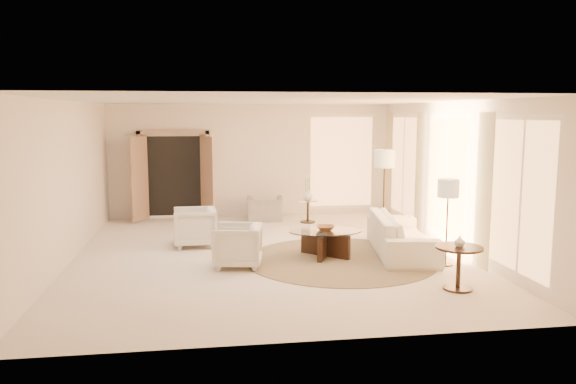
{
  "coord_description": "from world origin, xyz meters",
  "views": [
    {
      "loc": [
        -1.11,
        -9.99,
        2.58
      ],
      "look_at": [
        0.4,
        0.4,
        1.1
      ],
      "focal_mm": 35.0,
      "sensor_mm": 36.0,
      "label": 1
    }
  ],
  "objects": [
    {
      "name": "floor_lamp_far",
      "position": [
        2.9,
        -1.14,
        1.26
      ],
      "size": [
        0.36,
        0.36,
        1.48
      ],
      "rotation": [
        0.0,
        0.0,
        0.02
      ],
      "color": "#2C2419",
      "rests_on": "room"
    },
    {
      "name": "french_doors",
      "position": [
        -1.9,
        3.82,
        1.07
      ],
      "size": [
        1.95,
        0.66,
        2.16
      ],
      "color": "#A48064",
      "rests_on": "room"
    },
    {
      "name": "windows_right",
      "position": [
        3.45,
        0.1,
        1.35
      ],
      "size": [
        0.1,
        6.4,
        2.4
      ],
      "primitive_type": null,
      "color": "#F3AA61",
      "rests_on": "room"
    },
    {
      "name": "end_vase",
      "position": [
        2.52,
        -2.44,
        0.72
      ],
      "size": [
        0.21,
        0.21,
        0.17
      ],
      "primitive_type": "imported",
      "rotation": [
        0.0,
        0.0,
        -0.41
      ],
      "color": "white",
      "rests_on": "end_table"
    },
    {
      "name": "side_vase",
      "position": [
        1.24,
        2.93,
        0.67
      ],
      "size": [
        0.32,
        0.32,
        0.26
      ],
      "primitive_type": "imported",
      "rotation": [
        0.0,
        0.0,
        -0.33
      ],
      "color": "white",
      "rests_on": "side_table"
    },
    {
      "name": "armchair_right",
      "position": [
        -0.63,
        -0.72,
        0.4
      ],
      "size": [
        0.84,
        0.88,
        0.8
      ],
      "primitive_type": "imported",
      "rotation": [
        0.0,
        0.0,
        -1.74
      ],
      "color": "silver",
      "rests_on": "room"
    },
    {
      "name": "room",
      "position": [
        0.0,
        0.0,
        1.4
      ],
      "size": [
        7.04,
        8.04,
        2.83
      ],
      "color": "silver",
      "rests_on": "ground"
    },
    {
      "name": "accent_chair",
      "position": [
        0.26,
        3.35,
        0.38
      ],
      "size": [
        0.91,
        0.64,
        0.75
      ],
      "primitive_type": "imported",
      "rotation": [
        0.0,
        0.0,
        3.04
      ],
      "color": "#9B948B",
      "rests_on": "room"
    },
    {
      "name": "sofa",
      "position": [
        2.43,
        -0.25,
        0.36
      ],
      "size": [
        1.32,
        2.57,
        0.72
      ],
      "primitive_type": "imported",
      "rotation": [
        0.0,
        0.0,
        1.42
      ],
      "color": "silver",
      "rests_on": "room"
    },
    {
      "name": "area_rug",
      "position": [
        1.21,
        -0.53,
        0.01
      ],
      "size": [
        3.43,
        3.43,
        0.01
      ],
      "primitive_type": "cylinder",
      "rotation": [
        0.0,
        0.0,
        0.01
      ],
      "color": "#473826",
      "rests_on": "room"
    },
    {
      "name": "end_table",
      "position": [
        2.52,
        -2.44,
        0.44
      ],
      "size": [
        0.69,
        0.69,
        0.65
      ],
      "rotation": [
        0.0,
        0.0,
        -0.02
      ],
      "color": "black",
      "rests_on": "room"
    },
    {
      "name": "floor_lamp_near",
      "position": [
        2.62,
        1.44,
        1.54
      ],
      "size": [
        0.44,
        0.44,
        1.81
      ],
      "rotation": [
        0.0,
        0.0,
        0.41
      ],
      "color": "#2C2419",
      "rests_on": "room"
    },
    {
      "name": "window_back_corner",
      "position": [
        2.3,
        3.95,
        1.35
      ],
      "size": [
        1.7,
        0.1,
        2.4
      ],
      "primitive_type": null,
      "color": "#F3AA61",
      "rests_on": "room"
    },
    {
      "name": "bowl",
      "position": [
        0.98,
        -0.27,
        0.53
      ],
      "size": [
        0.38,
        0.38,
        0.08
      ],
      "primitive_type": "imported",
      "rotation": [
        0.0,
        0.0,
        -0.14
      ],
      "color": "brown",
      "rests_on": "coffee_table"
    },
    {
      "name": "side_table",
      "position": [
        1.24,
        2.93,
        0.33
      ],
      "size": [
        0.47,
        0.47,
        0.54
      ],
      "rotation": [
        0.0,
        0.0,
        0.19
      ],
      "color": "#2C2419",
      "rests_on": "room"
    },
    {
      "name": "coffee_table",
      "position": [
        0.98,
        -0.27,
        0.31
      ],
      "size": [
        1.57,
        1.57,
        0.49
      ],
      "rotation": [
        0.0,
        0.0,
        0.21
      ],
      "color": "black",
      "rests_on": "room"
    },
    {
      "name": "curtains_right",
      "position": [
        3.4,
        1.0,
        1.3
      ],
      "size": [
        0.06,
        5.2,
        2.6
      ],
      "primitive_type": null,
      "color": "#BBB289",
      "rests_on": "room"
    },
    {
      "name": "armchair_left",
      "position": [
        -1.37,
        0.91,
        0.41
      ],
      "size": [
        0.79,
        0.83,
        0.82
      ],
      "primitive_type": "imported",
      "rotation": [
        0.0,
        0.0,
        -1.52
      ],
      "color": "silver",
      "rests_on": "room"
    }
  ]
}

